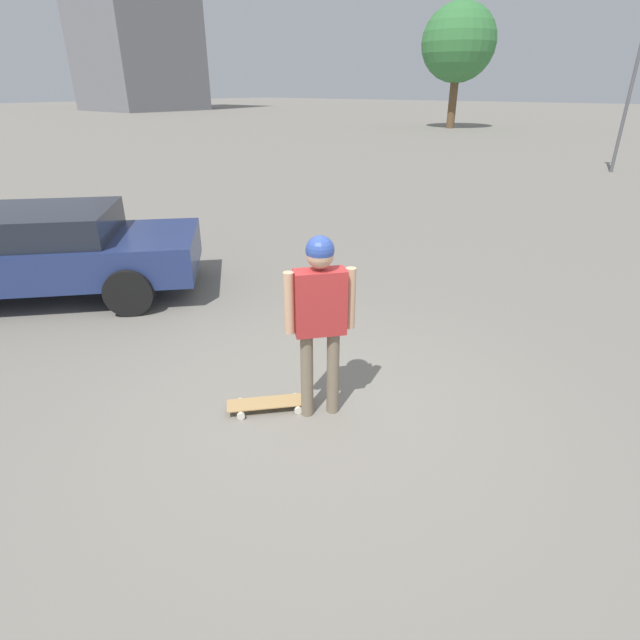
{
  "coord_description": "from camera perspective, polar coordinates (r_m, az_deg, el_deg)",
  "views": [
    {
      "loc": [
        3.15,
        2.56,
        2.9
      ],
      "look_at": [
        0.0,
        0.0,
        1.0
      ],
      "focal_mm": 28.0,
      "sensor_mm": 36.0,
      "label": 1
    }
  ],
  "objects": [
    {
      "name": "ground_plane",
      "position": [
        4.99,
        0.0,
        -10.46
      ],
      "size": [
        220.0,
        220.0,
        0.0
      ],
      "primitive_type": "plane",
      "color": "gray"
    },
    {
      "name": "person",
      "position": [
        4.43,
        0.0,
        1.54
      ],
      "size": [
        0.52,
        0.44,
        1.78
      ],
      "rotation": [
        0.0,
        0.0,
        2.45
      ],
      "color": "#7A6B56",
      "rests_on": "ground_plane"
    },
    {
      "name": "skateboard",
      "position": [
        5.01,
        -5.87,
        -9.45
      ],
      "size": [
        0.75,
        0.7,
        0.09
      ],
      "rotation": [
        0.0,
        0.0,
        -0.73
      ],
      "color": "tan",
      "rests_on": "ground_plane"
    },
    {
      "name": "car_parked_near",
      "position": [
        8.51,
        -29.63,
        6.87
      ],
      "size": [
        4.68,
        4.48,
        1.31
      ],
      "rotation": [
        0.0,
        0.0,
        -0.74
      ],
      "color": "navy",
      "rests_on": "ground_plane"
    },
    {
      "name": "tree_distant",
      "position": [
        42.24,
        15.57,
        28.18
      ],
      "size": [
        5.31,
        5.31,
        8.42
      ],
      "color": "brown",
      "rests_on": "ground_plane"
    },
    {
      "name": "lamp_post",
      "position": [
        22.11,
        32.0,
        21.58
      ],
      "size": [
        0.28,
        0.28,
        4.78
      ],
      "color": "#59595E",
      "rests_on": "ground_plane"
    }
  ]
}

